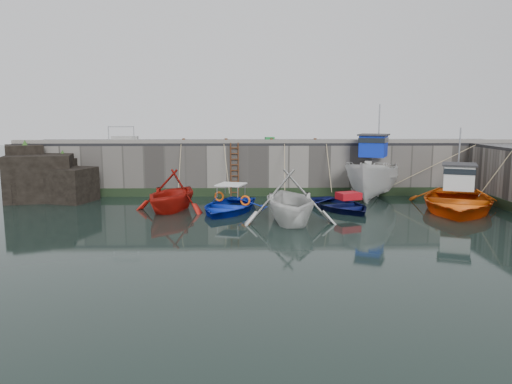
{
  "coord_description": "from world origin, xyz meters",
  "views": [
    {
      "loc": [
        -1.39,
        -19.42,
        4.88
      ],
      "look_at": [
        -0.86,
        3.96,
        1.2
      ],
      "focal_mm": 35.0,
      "sensor_mm": 36.0,
      "label": 1
    }
  ],
  "objects_px": {
    "boat_near_blacktrim": "(289,222)",
    "bollard_c": "(271,141)",
    "boat_near_blue": "(228,211)",
    "bollard_a": "(184,141)",
    "fish_crate": "(270,139)",
    "boat_near_white": "(172,210)",
    "bollard_e": "(369,140)",
    "boat_far_white": "(374,178)",
    "ladder": "(235,170)",
    "bollard_d": "(315,141)",
    "boat_near_navy": "(340,209)",
    "boat_far_orange": "(457,201)",
    "bollard_b": "(226,141)"
  },
  "relations": [
    {
      "from": "boat_near_navy",
      "to": "fish_crate",
      "type": "relative_size",
      "value": 8.12
    },
    {
      "from": "boat_near_blue",
      "to": "fish_crate",
      "type": "relative_size",
      "value": 8.66
    },
    {
      "from": "boat_near_blacktrim",
      "to": "boat_far_orange",
      "type": "relative_size",
      "value": 0.59
    },
    {
      "from": "boat_near_blacktrim",
      "to": "boat_far_white",
      "type": "bearing_deg",
      "value": 45.46
    },
    {
      "from": "ladder",
      "to": "boat_near_white",
      "type": "bearing_deg",
      "value": -126.3
    },
    {
      "from": "boat_near_white",
      "to": "bollard_b",
      "type": "relative_size",
      "value": 16.22
    },
    {
      "from": "boat_near_blue",
      "to": "bollard_b",
      "type": "bearing_deg",
      "value": 110.64
    },
    {
      "from": "boat_near_white",
      "to": "boat_far_white",
      "type": "bearing_deg",
      "value": 36.0
    },
    {
      "from": "fish_crate",
      "to": "bollard_c",
      "type": "height_order",
      "value": "bollard_c"
    },
    {
      "from": "bollard_a",
      "to": "bollard_b",
      "type": "xyz_separation_m",
      "value": [
        2.5,
        0.0,
        0.0
      ]
    },
    {
      "from": "bollard_b",
      "to": "boat_near_navy",
      "type": "bearing_deg",
      "value": -36.9
    },
    {
      "from": "boat_near_blue",
      "to": "boat_near_blacktrim",
      "type": "distance_m",
      "value": 3.89
    },
    {
      "from": "boat_far_orange",
      "to": "fish_crate",
      "type": "relative_size",
      "value": 15.37
    },
    {
      "from": "boat_near_navy",
      "to": "bollard_b",
      "type": "xyz_separation_m",
      "value": [
        -6.01,
        4.51,
        3.3
      ]
    },
    {
      "from": "boat_far_white",
      "to": "boat_near_blacktrim",
      "type": "bearing_deg",
      "value": -106.4
    },
    {
      "from": "boat_far_orange",
      "to": "bollard_a",
      "type": "relative_size",
      "value": 31.14
    },
    {
      "from": "boat_near_navy",
      "to": "bollard_d",
      "type": "distance_m",
      "value": 5.63
    },
    {
      "from": "bollard_c",
      "to": "ladder",
      "type": "bearing_deg",
      "value": -171.33
    },
    {
      "from": "fish_crate",
      "to": "boat_near_white",
      "type": "bearing_deg",
      "value": -141.26
    },
    {
      "from": "bollard_e",
      "to": "ladder",
      "type": "bearing_deg",
      "value": -177.6
    },
    {
      "from": "boat_near_white",
      "to": "bollard_e",
      "type": "xyz_separation_m",
      "value": [
        11.12,
        4.58,
        3.3
      ]
    },
    {
      "from": "ladder",
      "to": "boat_far_white",
      "type": "relative_size",
      "value": 0.41
    },
    {
      "from": "bollard_a",
      "to": "fish_crate",
      "type": "bearing_deg",
      "value": 18.22
    },
    {
      "from": "boat_far_white",
      "to": "bollard_a",
      "type": "relative_size",
      "value": 27.7
    },
    {
      "from": "boat_far_orange",
      "to": "bollard_d",
      "type": "height_order",
      "value": "boat_far_orange"
    },
    {
      "from": "boat_near_navy",
      "to": "bollard_c",
      "type": "bearing_deg",
      "value": 106.11
    },
    {
      "from": "ladder",
      "to": "boat_near_white",
      "type": "relative_size",
      "value": 0.7
    },
    {
      "from": "bollard_b",
      "to": "boat_near_blue",
      "type": "bearing_deg",
      "value": -87.0
    },
    {
      "from": "boat_far_orange",
      "to": "bollard_c",
      "type": "height_order",
      "value": "boat_far_orange"
    },
    {
      "from": "boat_near_blue",
      "to": "bollard_c",
      "type": "bearing_deg",
      "value": 80.93
    },
    {
      "from": "bollard_e",
      "to": "boat_far_orange",
      "type": "bearing_deg",
      "value": -54.49
    },
    {
      "from": "ladder",
      "to": "boat_far_white",
      "type": "bearing_deg",
      "value": -3.86
    },
    {
      "from": "boat_near_navy",
      "to": "boat_far_orange",
      "type": "relative_size",
      "value": 0.53
    },
    {
      "from": "boat_near_blue",
      "to": "boat_near_blacktrim",
      "type": "xyz_separation_m",
      "value": [
        2.86,
        -2.64,
        0.0
      ]
    },
    {
      "from": "boat_near_white",
      "to": "bollard_e",
      "type": "distance_m",
      "value": 12.47
    },
    {
      "from": "boat_near_blacktrim",
      "to": "boat_near_navy",
      "type": "height_order",
      "value": "boat_near_blacktrim"
    },
    {
      "from": "ladder",
      "to": "bollard_d",
      "type": "xyz_separation_m",
      "value": [
        4.8,
        0.34,
        1.71
      ]
    },
    {
      "from": "boat_near_blue",
      "to": "boat_far_white",
      "type": "xyz_separation_m",
      "value": [
        8.41,
        3.97,
        1.17
      ]
    },
    {
      "from": "boat_far_white",
      "to": "ladder",
      "type": "bearing_deg",
      "value": -160.27
    },
    {
      "from": "boat_near_navy",
      "to": "fish_crate",
      "type": "height_order",
      "value": "fish_crate"
    },
    {
      "from": "ladder",
      "to": "boat_far_orange",
      "type": "bearing_deg",
      "value": -21.44
    },
    {
      "from": "ladder",
      "to": "bollard_c",
      "type": "distance_m",
      "value": 2.81
    },
    {
      "from": "ladder",
      "to": "bollard_d",
      "type": "relative_size",
      "value": 11.43
    },
    {
      "from": "boat_far_white",
      "to": "fish_crate",
      "type": "distance_m",
      "value": 6.86
    },
    {
      "from": "boat_near_white",
      "to": "boat_near_blacktrim",
      "type": "height_order",
      "value": "boat_near_blacktrim"
    },
    {
      "from": "boat_near_blue",
      "to": "bollard_e",
      "type": "relative_size",
      "value": 17.54
    },
    {
      "from": "boat_near_blacktrim",
      "to": "bollard_c",
      "type": "height_order",
      "value": "bollard_c"
    },
    {
      "from": "boat_far_orange",
      "to": "bollard_d",
      "type": "distance_m",
      "value": 8.69
    },
    {
      "from": "boat_far_white",
      "to": "fish_crate",
      "type": "bearing_deg",
      "value": -179.77
    },
    {
      "from": "boat_near_white",
      "to": "boat_near_navy",
      "type": "bearing_deg",
      "value": 18.34
    }
  ]
}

